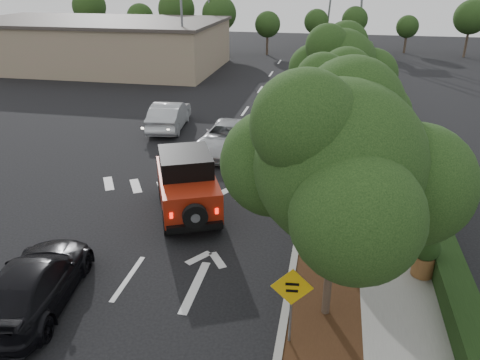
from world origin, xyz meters
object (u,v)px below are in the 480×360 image
(red_jeep, at_px, (187,182))
(speed_hump_sign, at_px, (292,296))
(silver_suv_ahead, at_px, (227,138))
(black_suv_oncoming, at_px, (34,283))

(red_jeep, xyz_separation_m, speed_hump_sign, (4.36, -6.09, 0.28))
(silver_suv_ahead, distance_m, black_suv_oncoming, 12.51)
(speed_hump_sign, bearing_deg, silver_suv_ahead, 103.03)
(silver_suv_ahead, bearing_deg, red_jeep, -86.73)
(silver_suv_ahead, bearing_deg, speed_hump_sign, -67.17)
(red_jeep, height_order, silver_suv_ahead, red_jeep)
(red_jeep, relative_size, speed_hump_sign, 2.23)
(red_jeep, bearing_deg, speed_hump_sign, -77.89)
(silver_suv_ahead, height_order, speed_hump_sign, speed_hump_sign)
(red_jeep, height_order, black_suv_oncoming, red_jeep)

